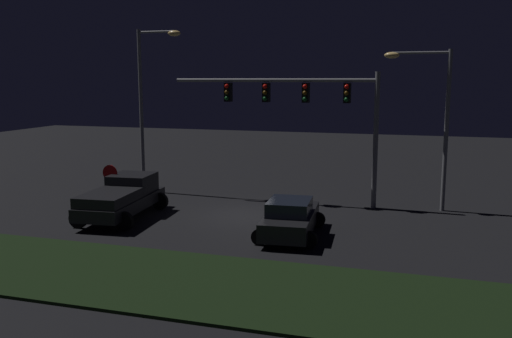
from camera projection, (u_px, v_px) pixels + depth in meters
ground_plane at (242, 215)px, 25.15m from camera, size 80.00×80.00×0.00m
grass_median at (154, 278)px, 17.00m from camera, size 24.92×5.15×0.10m
pickup_truck at (123, 195)px, 24.60m from camera, size 3.18×5.55×1.80m
car_sedan at (290, 218)px, 21.63m from camera, size 2.71×4.53×1.51m
traffic_signal_gantry at (306, 103)px, 26.66m from camera, size 10.32×0.56×6.50m
street_lamp_left at (148, 92)px, 29.47m from camera, size 2.52×0.44×8.76m
street_lamp_right at (432, 108)px, 25.41m from camera, size 3.04×0.44×7.50m
stop_sign at (110, 179)px, 25.49m from camera, size 0.76×0.08×2.23m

